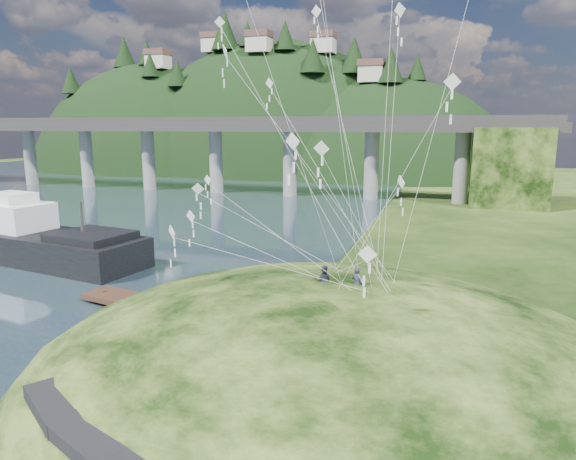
% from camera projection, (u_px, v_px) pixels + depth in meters
% --- Properties ---
extents(ground, '(320.00, 320.00, 0.00)m').
position_uv_depth(ground, '(186.00, 369.00, 28.47)').
color(ground, black).
rests_on(ground, ground).
extents(grass_hill, '(36.00, 32.00, 13.00)m').
position_uv_depth(grass_hill, '(335.00, 400.00, 28.20)').
color(grass_hill, black).
rests_on(grass_hill, ground).
extents(bridge, '(160.00, 11.00, 15.00)m').
position_uv_depth(bridge, '(241.00, 144.00, 99.84)').
color(bridge, '#2D2B2B').
rests_on(bridge, ground).
extents(far_ridge, '(153.00, 70.00, 94.50)m').
position_uv_depth(far_ridge, '(258.00, 195.00, 157.01)').
color(far_ridge, black).
rests_on(far_ridge, ground).
extents(work_barge, '(25.40, 10.54, 8.63)m').
position_uv_depth(work_barge, '(33.00, 239.00, 51.47)').
color(work_barge, black).
rests_on(work_barge, ground).
extents(wooden_dock, '(16.18, 5.58, 1.14)m').
position_uv_depth(wooden_dock, '(172.00, 310.00, 36.30)').
color(wooden_dock, '#331E15').
rests_on(wooden_dock, ground).
extents(kite_flyers, '(2.69, 0.71, 1.92)m').
position_uv_depth(kite_flyers, '(337.00, 266.00, 27.52)').
color(kite_flyers, '#292D36').
rests_on(kite_flyers, ground).
extents(kite_swarm, '(17.65, 17.42, 21.38)m').
position_uv_depth(kite_swarm, '(295.00, 65.00, 26.05)').
color(kite_swarm, silver).
rests_on(kite_swarm, ground).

